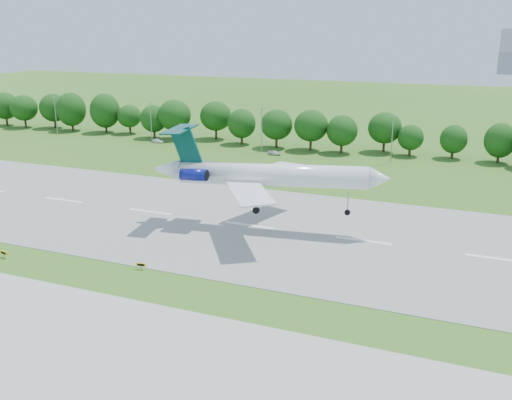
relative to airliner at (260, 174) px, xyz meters
name	(u,v)px	position (x,y,z in m)	size (l,w,h in m)	color
ground	(178,283)	(-2.16, -24.70, -9.56)	(600.00, 600.00, 0.00)	#2C5717
runway	(249,225)	(-2.16, 0.30, -9.52)	(400.00, 45.00, 0.08)	gray
taxiway	(94,350)	(-2.16, -42.70, -9.52)	(400.00, 23.00, 0.08)	#ADADA8
tree_line	(343,129)	(-2.16, 67.30, -3.37)	(288.40, 8.40, 10.40)	#382314
light_poles	(324,134)	(-4.66, 57.30, -3.22)	(175.90, 0.25, 12.19)	gray
airliner	(260,174)	(0.00, 0.00, 0.00)	(40.53, 29.28, 13.75)	white
taxi_sign_left	(4,253)	(-30.56, -26.69, -8.78)	(1.52, 0.45, 1.06)	gray
taxi_sign_centre	(141,265)	(-9.13, -22.74, -8.82)	(1.43, 0.33, 1.00)	gray
service_vehicle_a	(158,141)	(-55.79, 58.17, -8.99)	(1.22, 3.49, 1.15)	silver
service_vehicle_b	(274,153)	(-17.80, 55.22, -8.94)	(1.46, 3.62, 1.23)	silver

